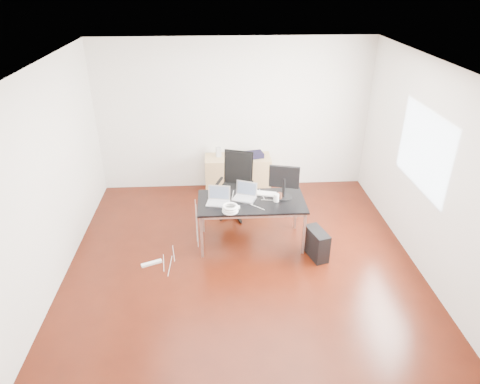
{
  "coord_description": "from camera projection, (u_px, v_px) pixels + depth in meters",
  "views": [
    {
      "loc": [
        -0.33,
        -5.08,
        3.81
      ],
      "look_at": [
        0.0,
        0.55,
        0.85
      ],
      "focal_mm": 32.0,
      "sensor_mm": 36.0,
      "label": 1
    }
  ],
  "objects": [
    {
      "name": "speaker",
      "position": [
        218.0,
        152.0,
        7.91
      ],
      "size": [
        0.11,
        0.1,
        0.18
      ],
      "primitive_type": "cube",
      "rotation": [
        0.0,
        0.0,
        0.22
      ],
      "color": "#9E9E9E",
      "rests_on": "filing_cabinet_left"
    },
    {
      "name": "room_shell",
      "position": [
        245.0,
        174.0,
        5.63
      ],
      "size": [
        5.0,
        5.0,
        5.0
      ],
      "color": "#330E05",
      "rests_on": "ground"
    },
    {
      "name": "laptop_left",
      "position": [
        218.0,
        199.0,
        6.3
      ],
      "size": [
        0.37,
        0.31,
        0.23
      ],
      "rotation": [
        0.0,
        0.0,
        -0.2
      ],
      "color": "silver",
      "rests_on": "desk"
    },
    {
      "name": "laptop_right",
      "position": [
        245.0,
        195.0,
        6.43
      ],
      "size": [
        0.4,
        0.36,
        0.23
      ],
      "rotation": [
        0.0,
        0.0,
        -0.39
      ],
      "color": "silver",
      "rests_on": "desk"
    },
    {
      "name": "keyboard",
      "position": [
        262.0,
        193.0,
        6.56
      ],
      "size": [
        0.46,
        0.25,
        0.02
      ],
      "primitive_type": "cube",
      "rotation": [
        0.0,
        0.0,
        -0.27
      ],
      "color": "white",
      "rests_on": "desk"
    },
    {
      "name": "filing_cabinet_left",
      "position": [
        219.0,
        175.0,
        8.07
      ],
      "size": [
        0.5,
        0.5,
        0.7
      ],
      "primitive_type": "cube",
      "color": "tan",
      "rests_on": "ground"
    },
    {
      "name": "power_strip",
      "position": [
        152.0,
        263.0,
        6.19
      ],
      "size": [
        0.3,
        0.17,
        0.04
      ],
      "primitive_type": "cube",
      "rotation": [
        0.0,
        0.0,
        0.39
      ],
      "color": "white",
      "rests_on": "ground"
    },
    {
      "name": "cup_brown",
      "position": [
        280.0,
        196.0,
        6.4
      ],
      "size": [
        0.08,
        0.08,
        0.1
      ],
      "primitive_type": "cylinder",
      "rotation": [
        0.0,
        0.0,
        -0.01
      ],
      "color": "#4F281B",
      "rests_on": "desk"
    },
    {
      "name": "power_adapter",
      "position": [
        237.0,
        207.0,
        6.17
      ],
      "size": [
        0.07,
        0.07,
        0.03
      ],
      "primitive_type": "cube",
      "rotation": [
        0.0,
        0.0,
        0.03
      ],
      "color": "white",
      "rests_on": "desk"
    },
    {
      "name": "cup_white",
      "position": [
        276.0,
        198.0,
        6.33
      ],
      "size": [
        0.09,
        0.09,
        0.12
      ],
      "primitive_type": "cylinder",
      "rotation": [
        0.0,
        0.0,
        -0.14
      ],
      "color": "white",
      "rests_on": "desk"
    },
    {
      "name": "wastebasket",
      "position": [
        253.0,
        187.0,
        8.09
      ],
      "size": [
        0.29,
        0.29,
        0.28
      ],
      "primitive_type": "cylinder",
      "rotation": [
        0.0,
        0.0,
        -0.24
      ],
      "color": "black",
      "rests_on": "ground"
    },
    {
      "name": "cable_coil",
      "position": [
        230.0,
        209.0,
        6.06
      ],
      "size": [
        0.24,
        0.24,
        0.11
      ],
      "rotation": [
        0.0,
        0.0,
        0.06
      ],
      "color": "white",
      "rests_on": "desk"
    },
    {
      "name": "office_chair",
      "position": [
        236.0,
        182.0,
        7.23
      ],
      "size": [
        0.61,
        0.62,
        1.08
      ],
      "rotation": [
        0.0,
        0.0,
        -0.33
      ],
      "color": "black",
      "rests_on": "ground"
    },
    {
      "name": "filing_cabinet_right",
      "position": [
        257.0,
        174.0,
        8.11
      ],
      "size": [
        0.5,
        0.5,
        0.7
      ],
      "primitive_type": "cube",
      "color": "tan",
      "rests_on": "ground"
    },
    {
      "name": "pc_tower",
      "position": [
        317.0,
        244.0,
        6.28
      ],
      "size": [
        0.32,
        0.49,
        0.44
      ],
      "primitive_type": "cube",
      "rotation": [
        0.0,
        0.0,
        0.28
      ],
      "color": "black",
      "rests_on": "ground"
    },
    {
      "name": "desk",
      "position": [
        251.0,
        204.0,
        6.4
      ],
      "size": [
        1.6,
        0.8,
        0.73
      ],
      "color": "black",
      "rests_on": "ground"
    },
    {
      "name": "navy_garment",
      "position": [
        255.0,
        155.0,
        7.91
      ],
      "size": [
        0.35,
        0.3,
        0.09
      ],
      "primitive_type": "cube",
      "rotation": [
        0.0,
        0.0,
        0.22
      ],
      "color": "black",
      "rests_on": "filing_cabinet_right"
    },
    {
      "name": "monitor",
      "position": [
        284.0,
        180.0,
        6.35
      ],
      "size": [
        0.45,
        0.26,
        0.51
      ],
      "rotation": [
        0.0,
        0.0,
        -0.25
      ],
      "color": "black",
      "rests_on": "desk"
    }
  ]
}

